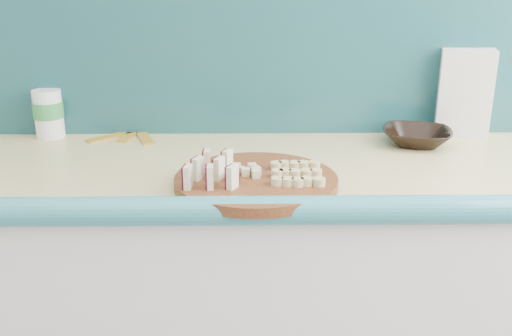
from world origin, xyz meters
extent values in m
cube|color=white|center=(0.10, 1.50, 0.44)|extent=(2.20, 0.60, 0.88)
cube|color=#E8D287|center=(0.10, 1.50, 0.90)|extent=(2.20, 0.60, 0.03)
cube|color=teal|center=(0.10, 1.20, 0.90)|extent=(2.20, 0.06, 0.03)
cube|color=teal|center=(0.10, 1.79, 1.16)|extent=(2.20, 0.02, 0.50)
cylinder|color=#481D0F|center=(0.08, 1.34, 0.92)|extent=(0.37, 0.37, 0.02)
cube|color=beige|center=(-0.06, 1.27, 0.96)|extent=(0.01, 0.03, 0.05)
cube|color=#4A0513|center=(-0.07, 1.27, 0.96)|extent=(0.00, 0.03, 0.05)
cube|color=beige|center=(-0.04, 1.32, 0.96)|extent=(0.01, 0.03, 0.05)
cube|color=#4A0513|center=(-0.05, 1.32, 0.96)|extent=(0.00, 0.03, 0.05)
cube|color=beige|center=(-0.03, 1.38, 0.96)|extent=(0.01, 0.03, 0.05)
cube|color=#4A0513|center=(-0.03, 1.38, 0.96)|extent=(0.00, 0.03, 0.05)
cube|color=beige|center=(-0.01, 1.27, 0.96)|extent=(0.01, 0.03, 0.05)
cube|color=#4A0513|center=(-0.02, 1.27, 0.96)|extent=(0.00, 0.03, 0.05)
cube|color=beige|center=(0.00, 1.32, 0.96)|extent=(0.01, 0.03, 0.05)
cube|color=#4A0513|center=(0.00, 1.32, 0.96)|extent=(0.00, 0.03, 0.05)
cube|color=beige|center=(0.02, 1.38, 0.96)|extent=(0.01, 0.03, 0.05)
cube|color=#4A0513|center=(0.01, 1.38, 0.96)|extent=(0.00, 0.03, 0.05)
cube|color=beige|center=(0.03, 1.27, 0.96)|extent=(0.01, 0.03, 0.05)
cube|color=#4A0513|center=(0.03, 1.27, 0.96)|extent=(0.00, 0.03, 0.05)
cube|color=beige|center=(0.07, 1.34, 0.94)|extent=(0.02, 0.02, 0.02)
cube|color=beige|center=(0.07, 1.35, 0.94)|extent=(0.02, 0.02, 0.02)
cube|color=#4A0513|center=(0.07, 1.36, 0.94)|extent=(0.02, 0.02, 0.02)
cube|color=beige|center=(0.06, 1.35, 0.94)|extent=(0.02, 0.02, 0.02)
cube|color=beige|center=(0.05, 1.34, 0.94)|extent=(0.02, 0.02, 0.02)
cube|color=beige|center=(0.04, 1.33, 0.94)|extent=(0.02, 0.02, 0.02)
cube|color=beige|center=(0.06, 1.33, 0.94)|extent=(0.02, 0.02, 0.02)
cube|color=beige|center=(0.06, 1.32, 0.94)|extent=(0.02, 0.02, 0.02)
cube|color=#4A0513|center=(0.08, 1.32, 0.94)|extent=(0.02, 0.02, 0.02)
cylinder|color=#CCBC7C|center=(0.13, 1.28, 0.94)|extent=(0.03, 0.03, 0.02)
cylinder|color=#CCBC7C|center=(0.15, 1.28, 0.94)|extent=(0.03, 0.03, 0.02)
cylinder|color=#CCBC7C|center=(0.17, 1.28, 0.94)|extent=(0.03, 0.03, 0.02)
cylinder|color=#CCBC7C|center=(0.19, 1.28, 0.94)|extent=(0.03, 0.03, 0.02)
cylinder|color=#CCBC7C|center=(0.22, 1.28, 0.94)|extent=(0.03, 0.03, 0.02)
cylinder|color=#CCBC7C|center=(0.13, 1.34, 0.94)|extent=(0.03, 0.03, 0.02)
cylinder|color=#CCBC7C|center=(0.15, 1.34, 0.94)|extent=(0.03, 0.03, 0.02)
cylinder|color=#CCBC7C|center=(0.17, 1.34, 0.94)|extent=(0.03, 0.03, 0.02)
cylinder|color=#CCBC7C|center=(0.19, 1.34, 0.94)|extent=(0.03, 0.03, 0.02)
cylinder|color=#CCBC7C|center=(0.22, 1.34, 0.94)|extent=(0.03, 0.03, 0.02)
cylinder|color=#CCBC7C|center=(0.13, 1.39, 0.94)|extent=(0.03, 0.03, 0.02)
cylinder|color=#CCBC7C|center=(0.15, 1.39, 0.94)|extent=(0.03, 0.03, 0.02)
cylinder|color=#CCBC7C|center=(0.17, 1.39, 0.94)|extent=(0.03, 0.03, 0.02)
cylinder|color=#CCBC7C|center=(0.19, 1.39, 0.94)|extent=(0.03, 0.03, 0.02)
cylinder|color=#CCBC7C|center=(0.22, 1.39, 0.94)|extent=(0.03, 0.03, 0.02)
imported|color=black|center=(0.53, 1.65, 0.93)|extent=(0.23, 0.23, 0.05)
cube|color=silver|center=(0.69, 1.76, 1.03)|extent=(0.17, 0.14, 0.25)
cylinder|color=white|center=(-0.50, 1.75, 0.98)|extent=(0.08, 0.08, 0.14)
cylinder|color=#348F45|center=(-0.50, 1.75, 0.99)|extent=(0.08, 0.08, 0.05)
cube|color=gold|center=(-0.33, 1.74, 0.91)|extent=(0.12, 0.13, 0.01)
cube|color=gold|center=(-0.28, 1.75, 0.91)|extent=(0.06, 0.15, 0.01)
cube|color=gold|center=(-0.23, 1.73, 0.91)|extent=(0.08, 0.15, 0.01)
camera|label=1|loc=(0.07, 0.15, 1.36)|focal=40.00mm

